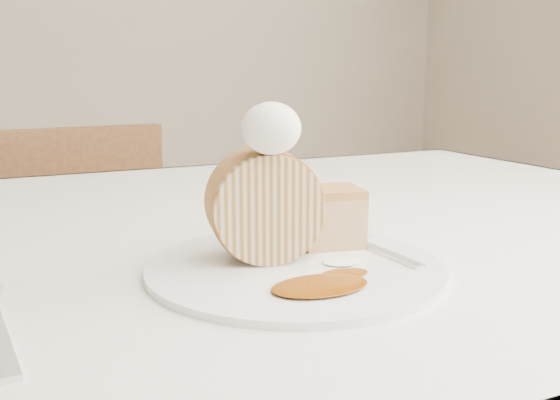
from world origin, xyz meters
name	(u,v)px	position (x,y,z in m)	size (l,w,h in m)	color
table	(212,300)	(0.00, 0.20, 0.66)	(1.40, 0.90, 0.75)	silver
chair_far	(71,276)	(-0.07, 0.98, 0.46)	(0.41, 0.41, 0.81)	brown
plate	(295,267)	(0.01, 0.01, 0.75)	(0.26, 0.26, 0.01)	white
roulade_slice	(265,206)	(0.00, 0.04, 0.81)	(0.10, 0.10, 0.05)	beige
cake_chunk	(330,220)	(0.07, 0.05, 0.78)	(0.06, 0.05, 0.05)	#B27443
whipped_cream	(271,128)	(-0.01, 0.02, 0.88)	(0.05, 0.05, 0.04)	white
caramel_drizzle	(271,98)	(0.00, 0.02, 0.90)	(0.03, 0.02, 0.01)	#662F04
caramel_pool	(320,285)	(0.00, -0.05, 0.76)	(0.08, 0.05, 0.00)	#662F04
fork	(381,251)	(0.10, 0.01, 0.76)	(0.02, 0.15, 0.00)	silver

